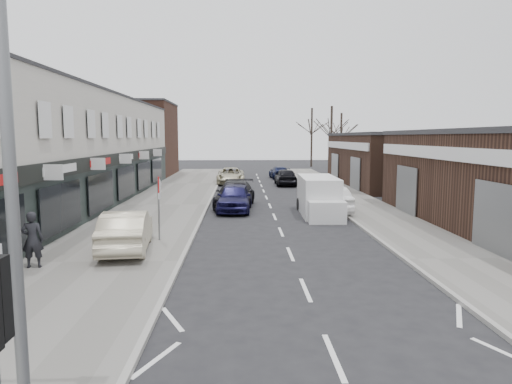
{
  "coord_description": "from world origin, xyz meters",
  "views": [
    {
      "loc": [
        -1.83,
        -6.54,
        4.34
      ],
      "look_at": [
        -1.35,
        7.86,
        2.6
      ],
      "focal_mm": 32.0,
      "sensor_mm": 36.0,
      "label": 1
    }
  ],
  "objects": [
    {
      "name": "pavement_left",
      "position": [
        -6.75,
        22.0,
        0.06
      ],
      "size": [
        5.5,
        64.0,
        0.12
      ],
      "primitive_type": "cube",
      "color": "slate",
      "rests_on": "ground"
    },
    {
      "name": "pavement_right",
      "position": [
        5.75,
        22.0,
        0.06
      ],
      "size": [
        3.5,
        64.0,
        0.12
      ],
      "primitive_type": "cube",
      "color": "slate",
      "rests_on": "ground"
    },
    {
      "name": "shop_terrace_left",
      "position": [
        -13.5,
        19.5,
        3.55
      ],
      "size": [
        8.0,
        41.0,
        7.1
      ],
      "primitive_type": "cube",
      "color": "beige",
      "rests_on": "ground"
    },
    {
      "name": "brick_block_far",
      "position": [
        -13.5,
        45.0,
        4.0
      ],
      "size": [
        8.0,
        10.0,
        8.0
      ],
      "primitive_type": "cube",
      "color": "#4B2B20",
      "rests_on": "ground"
    },
    {
      "name": "right_unit_far",
      "position": [
        12.5,
        34.0,
        2.25
      ],
      "size": [
        10.0,
        16.0,
        4.5
      ],
      "primitive_type": "cube",
      "color": "#3C261B",
      "rests_on": "ground"
    },
    {
      "name": "tree_far_a",
      "position": [
        9.0,
        48.0,
        0.0
      ],
      "size": [
        3.6,
        3.6,
        8.0
      ],
      "primitive_type": null,
      "color": "#382D26",
      "rests_on": "ground"
    },
    {
      "name": "tree_far_b",
      "position": [
        11.5,
        54.0,
        0.0
      ],
      "size": [
        3.6,
        3.6,
        7.5
      ],
      "primitive_type": null,
      "color": "#382D26",
      "rests_on": "ground"
    },
    {
      "name": "tree_far_c",
      "position": [
        8.5,
        60.0,
        0.0
      ],
      "size": [
        3.6,
        3.6,
        8.5
      ],
      "primitive_type": null,
      "color": "#382D26",
      "rests_on": "ground"
    },
    {
      "name": "street_lamp",
      "position": [
        -4.53,
        -0.8,
        4.62
      ],
      "size": [
        2.23,
        0.22,
        8.0
      ],
      "color": "slate",
      "rests_on": "pavement_left"
    },
    {
      "name": "warning_sign",
      "position": [
        -5.16,
        12.0,
        2.2
      ],
      "size": [
        0.12,
        0.8,
        2.7
      ],
      "color": "slate",
      "rests_on": "pavement_left"
    },
    {
      "name": "white_van",
      "position": [
        2.51,
        18.55,
        1.01
      ],
      "size": [
        2.06,
        5.53,
        2.13
      ],
      "rotation": [
        0.0,
        0.0,
        -0.03
      ],
      "color": "white",
      "rests_on": "ground"
    },
    {
      "name": "sedan_on_pavement",
      "position": [
        -6.12,
        10.33,
        0.87
      ],
      "size": [
        2.13,
        4.73,
        1.51
      ],
      "primitive_type": "imported",
      "rotation": [
        0.0,
        0.0,
        3.26
      ],
      "color": "#BCB296",
      "rests_on": "pavement_left"
    },
    {
      "name": "pedestrian",
      "position": [
        -8.59,
        8.15,
        1.04
      ],
      "size": [
        0.73,
        0.54,
        1.85
      ],
      "primitive_type": "imported",
      "rotation": [
        0.0,
        0.0,
        3.29
      ],
      "color": "black",
      "rests_on": "pavement_left"
    },
    {
      "name": "parked_car_left_a",
      "position": [
        -2.2,
        20.06,
        0.8
      ],
      "size": [
        2.2,
        4.83,
        1.61
      ],
      "primitive_type": "imported",
      "rotation": [
        0.0,
        0.0,
        -0.06
      ],
      "color": "#14133B",
      "rests_on": "ground"
    },
    {
      "name": "parked_car_left_b",
      "position": [
        -2.2,
        21.59,
        0.79
      ],
      "size": [
        2.74,
        5.62,
        1.57
      ],
      "primitive_type": "imported",
      "rotation": [
        0.0,
        0.0,
        -0.1
      ],
      "color": "black",
      "rests_on": "ground"
    },
    {
      "name": "parked_car_left_c",
      "position": [
        -2.78,
        35.78,
        0.75
      ],
      "size": [
        2.54,
        5.43,
        1.5
      ],
      "primitive_type": "imported",
      "rotation": [
        0.0,
        0.0,
        0.01
      ],
      "color": "#B4AD90",
      "rests_on": "ground"
    },
    {
      "name": "parked_car_right_a",
      "position": [
        3.2,
        19.37,
        0.77
      ],
      "size": [
        2.05,
        4.81,
        1.54
      ],
      "primitive_type": "imported",
      "rotation": [
        0.0,
        0.0,
        3.23
      ],
      "color": "white",
      "rests_on": "ground"
    },
    {
      "name": "parked_car_right_b",
      "position": [
        2.2,
        34.32,
        0.77
      ],
      "size": [
        1.83,
        4.52,
        1.54
      ],
      "primitive_type": "imported",
      "rotation": [
        0.0,
        0.0,
        3.14
      ],
      "color": "black",
      "rests_on": "ground"
    },
    {
      "name": "parked_car_right_c",
      "position": [
        2.2,
        41.02,
        0.63
      ],
      "size": [
        2.06,
        4.47,
        1.27
      ],
      "primitive_type": "imported",
      "rotation": [
        0.0,
        0.0,
        3.21
      ],
      "color": "#121838",
      "rests_on": "ground"
    }
  ]
}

